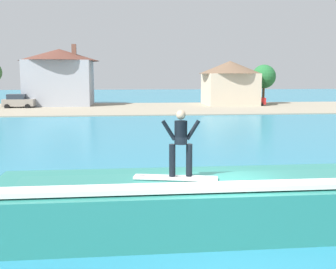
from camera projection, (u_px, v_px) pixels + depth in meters
name	position (u px, v px, depth m)	size (l,w,h in m)	color
ground_plane	(221.00, 236.00, 10.48)	(260.00, 260.00, 0.00)	teal
wave_crest	(191.00, 203.00, 11.03)	(10.31, 3.33, 1.43)	#287C70
surfboard	(175.00, 178.00, 10.48)	(2.14, 0.83, 0.06)	white
surfer	(181.00, 140.00, 10.39)	(0.98, 0.32, 1.68)	black
shoreline_bank	(142.00, 108.00, 53.40)	(120.00, 20.60, 0.12)	gray
car_near_shore	(18.00, 101.00, 53.45)	(3.87, 2.29, 1.86)	gray
car_far_shore	(248.00, 100.00, 57.16)	(4.41, 2.32, 1.86)	red
house_with_chimney	(60.00, 75.00, 58.56)	(11.14, 11.14, 8.50)	#9EA3AD
house_gabled_white	(230.00, 81.00, 58.75)	(8.81, 8.81, 6.29)	beige
tree_tall_bare	(264.00, 77.00, 60.63)	(3.45, 3.45, 5.83)	brown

